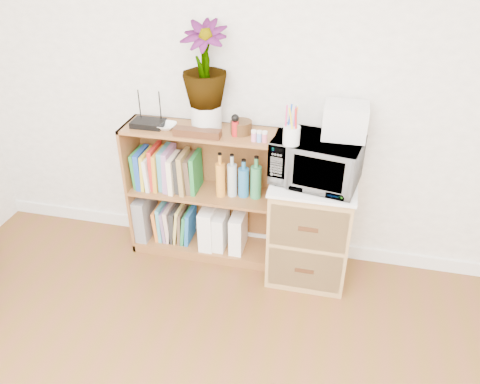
% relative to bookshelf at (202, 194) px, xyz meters
% --- Properties ---
extents(skirting_board, '(4.00, 0.02, 0.10)m').
position_rel_bookshelf_xyz_m(skirting_board, '(0.35, 0.14, -0.42)').
color(skirting_board, white).
rests_on(skirting_board, ground).
extents(bookshelf, '(1.00, 0.30, 0.95)m').
position_rel_bookshelf_xyz_m(bookshelf, '(0.00, 0.00, 0.00)').
color(bookshelf, brown).
rests_on(bookshelf, ground).
extents(wicker_unit, '(0.50, 0.45, 0.70)m').
position_rel_bookshelf_xyz_m(wicker_unit, '(0.75, -0.08, -0.12)').
color(wicker_unit, '#9E7542').
rests_on(wicker_unit, ground).
extents(microwave, '(0.56, 0.43, 0.28)m').
position_rel_bookshelf_xyz_m(microwave, '(0.75, -0.08, 0.38)').
color(microwave, silver).
rests_on(microwave, wicker_unit).
extents(pen_cup, '(0.10, 0.10, 0.11)m').
position_rel_bookshelf_xyz_m(pen_cup, '(0.60, -0.18, 0.58)').
color(pen_cup, white).
rests_on(pen_cup, microwave).
extents(small_appliance, '(0.25, 0.21, 0.20)m').
position_rel_bookshelf_xyz_m(small_appliance, '(0.89, -0.01, 0.62)').
color(small_appliance, silver).
rests_on(small_appliance, microwave).
extents(router, '(0.20, 0.14, 0.04)m').
position_rel_bookshelf_xyz_m(router, '(-0.33, -0.02, 0.49)').
color(router, black).
rests_on(router, bookshelf).
extents(white_bowl, '(0.13, 0.13, 0.03)m').
position_rel_bookshelf_xyz_m(white_bowl, '(-0.21, -0.03, 0.49)').
color(white_bowl, white).
rests_on(white_bowl, bookshelf).
extents(plant_pot, '(0.19, 0.19, 0.16)m').
position_rel_bookshelf_xyz_m(plant_pot, '(0.05, 0.02, 0.56)').
color(plant_pot, silver).
rests_on(plant_pot, bookshelf).
extents(potted_plant, '(0.28, 0.28, 0.49)m').
position_rel_bookshelf_xyz_m(potted_plant, '(0.05, 0.02, 0.88)').
color(potted_plant, '#2E6829').
rests_on(potted_plant, plant_pot).
extents(trinket_box, '(0.29, 0.07, 0.05)m').
position_rel_bookshelf_xyz_m(trinket_box, '(0.02, -0.10, 0.50)').
color(trinket_box, '#3C1D10').
rests_on(trinket_box, bookshelf).
extents(kokeshi_doll, '(0.04, 0.04, 0.09)m').
position_rel_bookshelf_xyz_m(kokeshi_doll, '(0.24, -0.04, 0.52)').
color(kokeshi_doll, '#B31617').
rests_on(kokeshi_doll, bookshelf).
extents(wooden_bowl, '(0.13, 0.13, 0.08)m').
position_rel_bookshelf_xyz_m(wooden_bowl, '(0.27, 0.01, 0.51)').
color(wooden_bowl, '#3C2510').
rests_on(wooden_bowl, bookshelf).
extents(paint_jars, '(0.11, 0.04, 0.05)m').
position_rel_bookshelf_xyz_m(paint_jars, '(0.40, -0.09, 0.50)').
color(paint_jars, pink).
rests_on(paint_jars, bookshelf).
extents(file_box, '(0.10, 0.26, 0.33)m').
position_rel_bookshelf_xyz_m(file_box, '(-0.44, 0.00, -0.24)').
color(file_box, slate).
rests_on(file_box, bookshelf).
extents(magazine_holder_left, '(0.10, 0.24, 0.30)m').
position_rel_bookshelf_xyz_m(magazine_holder_left, '(0.04, -0.01, -0.25)').
color(magazine_holder_left, white).
rests_on(magazine_holder_left, bookshelf).
extents(magazine_holder_mid, '(0.08, 0.21, 0.26)m').
position_rel_bookshelf_xyz_m(magazine_holder_mid, '(0.13, -0.01, -0.27)').
color(magazine_holder_mid, white).
rests_on(magazine_holder_mid, bookshelf).
extents(magazine_holder_right, '(0.09, 0.22, 0.28)m').
position_rel_bookshelf_xyz_m(magazine_holder_right, '(0.25, -0.01, -0.26)').
color(magazine_holder_right, white).
rests_on(magazine_holder_right, bookshelf).
extents(cookbooks, '(0.44, 0.20, 0.29)m').
position_rel_bookshelf_xyz_m(cookbooks, '(-0.24, 0.00, 0.16)').
color(cookbooks, '#228234').
rests_on(cookbooks, bookshelf).
extents(liquor_bottles, '(0.30, 0.07, 0.30)m').
position_rel_bookshelf_xyz_m(liquor_bottles, '(0.26, 0.00, 0.17)').
color(liquor_bottles, orange).
rests_on(liquor_bottles, bookshelf).
extents(lower_books, '(0.28, 0.19, 0.28)m').
position_rel_bookshelf_xyz_m(lower_books, '(-0.22, 0.00, -0.28)').
color(lower_books, orange).
rests_on(lower_books, bookshelf).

